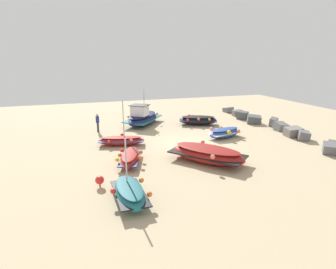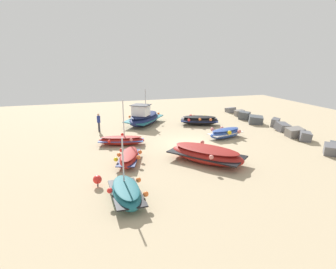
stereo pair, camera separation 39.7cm
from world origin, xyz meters
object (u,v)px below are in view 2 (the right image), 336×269
(person_walking, at_px, (99,121))
(fishing_boat_1, at_px, (144,118))
(fishing_boat_5, at_px, (225,133))
(mooring_buoy_1, at_px, (97,180))
(mooring_buoy_0, at_px, (191,116))
(fishing_boat_4, at_px, (199,120))
(fishing_boat_0, at_px, (126,193))
(fishing_boat_2, at_px, (206,154))
(fishing_boat_3, at_px, (121,140))
(fishing_boat_6, at_px, (129,157))

(person_walking, bearing_deg, fishing_boat_1, -177.50)
(fishing_boat_5, distance_m, mooring_buoy_1, 12.99)
(person_walking, bearing_deg, mooring_buoy_0, 176.97)
(fishing_boat_4, distance_m, mooring_buoy_0, 2.76)
(fishing_boat_1, relative_size, mooring_buoy_1, 8.90)
(fishing_boat_0, relative_size, fishing_boat_1, 0.59)
(fishing_boat_2, bearing_deg, mooring_buoy_1, 63.24)
(fishing_boat_5, height_order, mooring_buoy_1, fishing_boat_5)
(fishing_boat_1, bearing_deg, mooring_buoy_1, 14.42)
(fishing_boat_0, relative_size, fishing_boat_2, 0.62)
(fishing_boat_2, height_order, person_walking, person_walking)
(fishing_boat_3, distance_m, mooring_buoy_0, 11.45)
(fishing_boat_0, distance_m, fishing_boat_6, 5.12)
(fishing_boat_1, xyz_separation_m, fishing_boat_5, (7.03, 5.74, -0.29))
(fishing_boat_3, height_order, fishing_boat_5, fishing_boat_3)
(fishing_boat_5, xyz_separation_m, person_walking, (-5.41, -10.45, 0.57))
(fishing_boat_4, distance_m, person_walking, 10.20)
(fishing_boat_0, xyz_separation_m, fishing_boat_1, (-15.52, 4.29, 0.29))
(fishing_boat_6, xyz_separation_m, person_walking, (-8.88, -1.38, 0.62))
(fishing_boat_0, height_order, person_walking, fishing_boat_0)
(fishing_boat_0, relative_size, mooring_buoy_1, 5.23)
(fishing_boat_6, relative_size, mooring_buoy_1, 5.76)
(fishing_boat_1, distance_m, fishing_boat_5, 9.08)
(fishing_boat_1, bearing_deg, fishing_boat_5, 76.10)
(fishing_boat_0, height_order, mooring_buoy_0, fishing_boat_0)
(fishing_boat_2, bearing_deg, person_walking, -7.27)
(mooring_buoy_1, bearing_deg, fishing_boat_4, 136.30)
(mooring_buoy_1, bearing_deg, person_walking, 175.90)
(fishing_boat_4, distance_m, mooring_buoy_1, 15.97)
(fishing_boat_1, distance_m, fishing_boat_4, 5.81)
(fishing_boat_4, relative_size, mooring_buoy_1, 6.63)
(fishing_boat_5, bearing_deg, fishing_boat_4, -103.39)
(person_walking, bearing_deg, fishing_boat_6, 82.34)
(fishing_boat_4, bearing_deg, fishing_boat_5, 114.18)
(fishing_boat_3, bearing_deg, fishing_boat_1, -102.40)
(fishing_boat_1, xyz_separation_m, person_walking, (1.62, -4.70, 0.28))
(fishing_boat_0, distance_m, person_walking, 13.92)
(fishing_boat_5, xyz_separation_m, mooring_buoy_1, (6.42, -11.30, -0.05))
(fishing_boat_1, bearing_deg, fishing_boat_2, 44.91)
(fishing_boat_3, relative_size, mooring_buoy_1, 6.08)
(mooring_buoy_0, bearing_deg, fishing_boat_4, -2.56)
(fishing_boat_0, xyz_separation_m, fishing_boat_2, (-3.66, 5.96, 0.11))
(fishing_boat_5, bearing_deg, fishing_boat_6, 4.61)
(fishing_boat_2, relative_size, fishing_boat_4, 1.27)
(fishing_boat_5, bearing_deg, fishing_boat_2, 33.58)
(fishing_boat_6, distance_m, mooring_buoy_0, 14.44)
(fishing_boat_2, height_order, fishing_boat_3, fishing_boat_3)
(fishing_boat_5, bearing_deg, mooring_buoy_0, -105.29)
(fishing_boat_2, distance_m, fishing_boat_6, 5.19)
(fishing_boat_3, relative_size, person_walking, 2.22)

